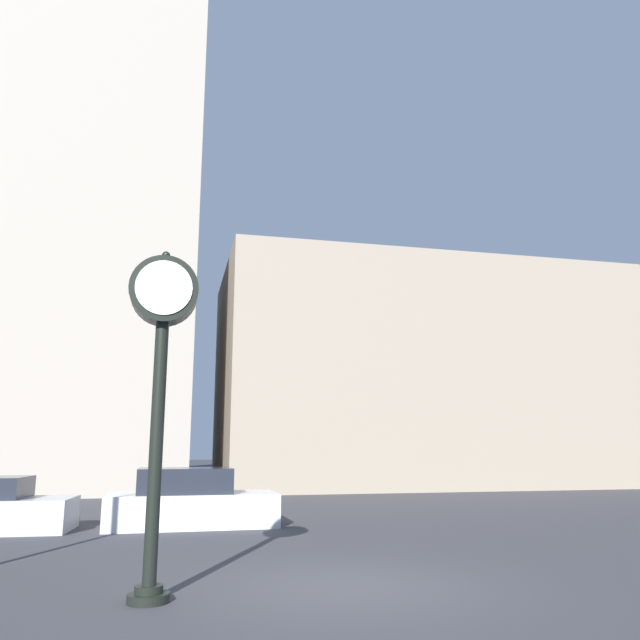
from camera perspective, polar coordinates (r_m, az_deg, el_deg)
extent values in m
plane|color=#38383D|center=(10.05, 2.21, -23.18)|extent=(200.00, 200.00, 0.00)
cube|color=#ADA393|center=(37.95, -22.01, 15.39)|extent=(14.03, 12.00, 37.40)
cube|color=gray|center=(36.22, 8.47, -5.40)|extent=(21.67, 12.00, 11.68)
cylinder|color=black|center=(9.34, -15.43, -23.31)|extent=(0.56, 0.56, 0.12)
cylinder|color=black|center=(9.32, -15.39, -22.65)|extent=(0.38, 0.38, 0.10)
cylinder|color=black|center=(9.13, -14.76, -11.36)|extent=(0.19, 0.19, 3.55)
cylinder|color=black|center=(9.41, -14.06, 2.56)|extent=(0.98, 0.44, 0.98)
cylinder|color=white|center=(9.18, -14.08, 2.90)|extent=(0.80, 0.02, 0.80)
cylinder|color=white|center=(9.63, -14.04, 2.23)|extent=(0.80, 0.02, 0.80)
sphere|color=black|center=(9.55, -13.90, 5.76)|extent=(0.12, 0.12, 0.12)
cube|color=silver|center=(17.32, -11.60, -16.64)|extent=(4.37, 1.96, 0.85)
cube|color=#232833|center=(17.26, -12.24, -14.15)|extent=(2.41, 1.71, 0.64)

